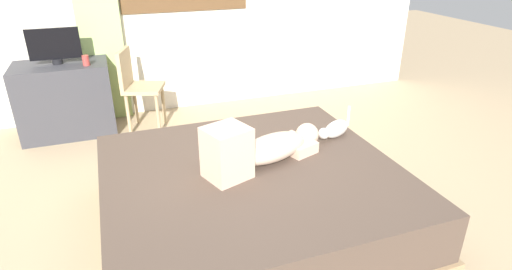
% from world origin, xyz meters
% --- Properties ---
extents(ground_plane, '(16.00, 16.00, 0.00)m').
position_xyz_m(ground_plane, '(0.00, 0.00, 0.00)').
color(ground_plane, tan).
extents(bed, '(1.98, 1.84, 0.47)m').
position_xyz_m(bed, '(0.05, -0.02, 0.23)').
color(bed, '#997A56').
rests_on(bed, ground).
extents(person_lying, '(0.93, 0.52, 0.34)m').
position_xyz_m(person_lying, '(0.14, 0.05, 0.58)').
color(person_lying, '#CCB299').
rests_on(person_lying, bed).
extents(cat, '(0.34, 0.21, 0.21)m').
position_xyz_m(cat, '(0.82, 0.24, 0.54)').
color(cat, silver).
rests_on(cat, bed).
extents(desk, '(0.90, 0.56, 0.74)m').
position_xyz_m(desk, '(-1.20, 2.17, 0.37)').
color(desk, '#38383D').
rests_on(desk, ground).
extents(tv_monitor, '(0.48, 0.10, 0.35)m').
position_xyz_m(tv_monitor, '(-1.21, 2.17, 0.92)').
color(tv_monitor, black).
rests_on(tv_monitor, desk).
extents(cup, '(0.06, 0.06, 0.10)m').
position_xyz_m(cup, '(-0.94, 2.01, 0.79)').
color(cup, '#B23D38').
rests_on(cup, desk).
extents(chair_by_desk, '(0.48, 0.48, 0.86)m').
position_xyz_m(chair_by_desk, '(-0.50, 2.01, 0.51)').
color(chair_by_desk, tan).
rests_on(chair_by_desk, ground).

